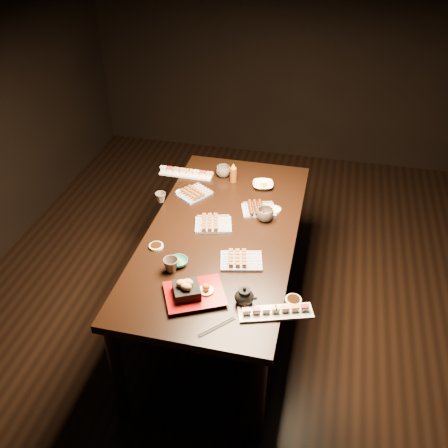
{
  "coord_description": "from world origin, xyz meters",
  "views": [
    {
      "loc": [
        0.46,
        -2.38,
        2.59
      ],
      "look_at": [
        -0.11,
        0.05,
        0.77
      ],
      "focal_mm": 40.0,
      "sensor_mm": 36.0,
      "label": 1
    }
  ],
  "objects_px": {
    "dining_table": "(222,277)",
    "teacup_near_left": "(171,265)",
    "teacup_far_right": "(223,171)",
    "sushi_platter_far": "(186,172)",
    "tempura_tray": "(194,289)",
    "teacup_mid_right": "(265,215)",
    "edamame_bowl_green": "(178,262)",
    "condiment_bottle": "(233,173)",
    "yakitori_plate_left": "(195,192)",
    "sushi_platter_near": "(276,310)",
    "yakitori_plate_right": "(241,258)",
    "yakitori_plate_center": "(213,222)",
    "edamame_bowl_cream": "(263,185)",
    "teapot": "(244,295)",
    "teacup_far_left": "(161,197)"
  },
  "relations": [
    {
      "from": "yakitori_plate_left",
      "to": "edamame_bowl_green",
      "type": "xyz_separation_m",
      "value": [
        0.11,
        -0.72,
        -0.01
      ]
    },
    {
      "from": "dining_table",
      "to": "teacup_near_left",
      "type": "bearing_deg",
      "value": -129.64
    },
    {
      "from": "dining_table",
      "to": "condiment_bottle",
      "type": "distance_m",
      "value": 0.75
    },
    {
      "from": "teapot",
      "to": "teacup_far_right",
      "type": "bearing_deg",
      "value": 116.69
    },
    {
      "from": "edamame_bowl_cream",
      "to": "teacup_mid_right",
      "type": "bearing_deg",
      "value": -78.79
    },
    {
      "from": "tempura_tray",
      "to": "teacup_far_right",
      "type": "distance_m",
      "value": 1.24
    },
    {
      "from": "teacup_near_left",
      "to": "sushi_platter_far",
      "type": "bearing_deg",
      "value": 102.05
    },
    {
      "from": "sushi_platter_near",
      "to": "teacup_near_left",
      "type": "distance_m",
      "value": 0.64
    },
    {
      "from": "edamame_bowl_green",
      "to": "teacup_mid_right",
      "type": "height_order",
      "value": "teacup_mid_right"
    },
    {
      "from": "tempura_tray",
      "to": "yakitori_plate_right",
      "type": "bearing_deg",
      "value": 34.73
    },
    {
      "from": "sushi_platter_far",
      "to": "teacup_mid_right",
      "type": "bearing_deg",
      "value": 147.11
    },
    {
      "from": "teacup_mid_right",
      "to": "sushi_platter_far",
      "type": "bearing_deg",
      "value": 146.29
    },
    {
      "from": "sushi_platter_near",
      "to": "edamame_bowl_green",
      "type": "distance_m",
      "value": 0.64
    },
    {
      "from": "dining_table",
      "to": "teapot",
      "type": "relative_size",
      "value": 15.0
    },
    {
      "from": "edamame_bowl_green",
      "to": "teacup_far_left",
      "type": "relative_size",
      "value": 1.53
    },
    {
      "from": "teacup_far_left",
      "to": "edamame_bowl_cream",
      "type": "bearing_deg",
      "value": 27.61
    },
    {
      "from": "dining_table",
      "to": "yakitori_plate_left",
      "type": "height_order",
      "value": "yakitori_plate_left"
    },
    {
      "from": "tempura_tray",
      "to": "teacup_mid_right",
      "type": "height_order",
      "value": "tempura_tray"
    },
    {
      "from": "yakitori_plate_right",
      "to": "edamame_bowl_cream",
      "type": "relative_size",
      "value": 1.64
    },
    {
      "from": "edamame_bowl_cream",
      "to": "teacup_mid_right",
      "type": "height_order",
      "value": "teacup_mid_right"
    },
    {
      "from": "dining_table",
      "to": "teacup_far_right",
      "type": "height_order",
      "value": "teacup_far_right"
    },
    {
      "from": "edamame_bowl_green",
      "to": "teacup_far_right",
      "type": "relative_size",
      "value": 1.08
    },
    {
      "from": "yakitori_plate_left",
      "to": "dining_table",
      "type": "bearing_deg",
      "value": -108.47
    },
    {
      "from": "yakitori_plate_center",
      "to": "sushi_platter_far",
      "type": "bearing_deg",
      "value": 106.98
    },
    {
      "from": "yakitori_plate_center",
      "to": "teacup_mid_right",
      "type": "relative_size",
      "value": 2.13
    },
    {
      "from": "sushi_platter_far",
      "to": "teacup_far_right",
      "type": "bearing_deg",
      "value": -170.99
    },
    {
      "from": "yakitori_plate_center",
      "to": "dining_table",
      "type": "bearing_deg",
      "value": -47.26
    },
    {
      "from": "edamame_bowl_green",
      "to": "sushi_platter_near",
      "type": "bearing_deg",
      "value": -23.27
    },
    {
      "from": "tempura_tray",
      "to": "teapot",
      "type": "distance_m",
      "value": 0.26
    },
    {
      "from": "teacup_near_left",
      "to": "yakitori_plate_right",
      "type": "bearing_deg",
      "value": 23.58
    },
    {
      "from": "edamame_bowl_cream",
      "to": "teacup_near_left",
      "type": "distance_m",
      "value": 1.04
    },
    {
      "from": "sushi_platter_near",
      "to": "condiment_bottle",
      "type": "relative_size",
      "value": 2.6
    },
    {
      "from": "edamame_bowl_cream",
      "to": "tempura_tray",
      "type": "relative_size",
      "value": 0.47
    },
    {
      "from": "yakitori_plate_center",
      "to": "teacup_far_right",
      "type": "xyz_separation_m",
      "value": [
        -0.08,
        0.6,
        0.01
      ]
    },
    {
      "from": "sushi_platter_near",
      "to": "yakitori_plate_right",
      "type": "distance_m",
      "value": 0.43
    },
    {
      "from": "edamame_bowl_green",
      "to": "tempura_tray",
      "type": "distance_m",
      "value": 0.28
    },
    {
      "from": "edamame_bowl_green",
      "to": "yakitori_plate_left",
      "type": "bearing_deg",
      "value": 98.63
    },
    {
      "from": "edamame_bowl_green",
      "to": "teacup_far_right",
      "type": "height_order",
      "value": "teacup_far_right"
    },
    {
      "from": "teacup_far_right",
      "to": "sushi_platter_far",
      "type": "bearing_deg",
      "value": -171.81
    },
    {
      "from": "edamame_bowl_green",
      "to": "teapot",
      "type": "xyz_separation_m",
      "value": [
        0.42,
        -0.21,
        0.03
      ]
    },
    {
      "from": "tempura_tray",
      "to": "yakitori_plate_left",
      "type": "bearing_deg",
      "value": 79.71
    },
    {
      "from": "sushi_platter_far",
      "to": "yakitori_plate_center",
      "type": "xyz_separation_m",
      "value": [
        0.34,
        -0.56,
        0.01
      ]
    },
    {
      "from": "edamame_bowl_green",
      "to": "tempura_tray",
      "type": "xyz_separation_m",
      "value": [
        0.16,
        -0.23,
        0.04
      ]
    },
    {
      "from": "dining_table",
      "to": "edamame_bowl_green",
      "type": "relative_size",
      "value": 16.59
    },
    {
      "from": "teacup_mid_right",
      "to": "condiment_bottle",
      "type": "relative_size",
      "value": 0.73
    },
    {
      "from": "teapot",
      "to": "yakitori_plate_center",
      "type": "bearing_deg",
      "value": 126.07
    },
    {
      "from": "edamame_bowl_green",
      "to": "condiment_bottle",
      "type": "xyz_separation_m",
      "value": [
        0.11,
        0.95,
        0.05
      ]
    },
    {
      "from": "teacup_near_left",
      "to": "teapot",
      "type": "xyz_separation_m",
      "value": [
        0.44,
        -0.15,
        0.01
      ]
    },
    {
      "from": "dining_table",
      "to": "yakitori_plate_right",
      "type": "relative_size",
      "value": 7.72
    },
    {
      "from": "yakitori_plate_right",
      "to": "edamame_bowl_green",
      "type": "distance_m",
      "value": 0.36
    }
  ]
}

